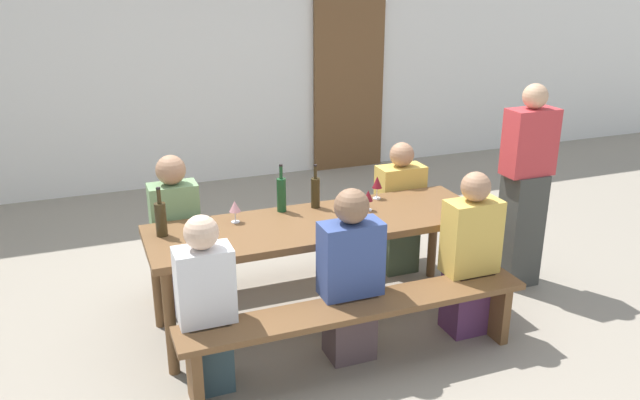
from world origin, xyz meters
The scene contains 20 objects.
ground_plane centered at (0.00, 0.00, 0.00)m, with size 24.00×24.00×0.00m, color gray.
back_wall centered at (0.00, 3.52, 1.60)m, with size 14.00×0.20×3.20m, color white.
wooden_door centered at (1.68, 3.38, 1.05)m, with size 0.90×0.06×2.10m, color brown.
tasting_table centered at (0.00, 0.00, 0.67)m, with size 2.33×0.72×0.75m.
bench_near centered at (0.00, -0.66, 0.36)m, with size 2.23×0.30×0.45m.
bench_far centered at (0.00, 0.66, 0.36)m, with size 2.23×0.30×0.45m.
wine_bottle_0 centered at (0.06, 0.26, 0.87)m, with size 0.06×0.06×0.32m.
wine_bottle_1 centered at (-1.04, 0.12, 0.87)m, with size 0.07×0.07×0.33m.
wine_bottle_2 centered at (-0.19, 0.27, 0.88)m, with size 0.07×0.07×0.34m.
wine_glass_0 centered at (-0.77, -0.04, 0.87)m, with size 0.08×0.08×0.16m.
wine_glass_1 centered at (0.56, 0.27, 0.87)m, with size 0.07×0.07×0.17m.
wine_glass_2 centered at (-0.54, 0.18, 0.86)m, with size 0.08×0.08×0.15m.
wine_glass_3 centered at (0.39, 0.06, 0.86)m, with size 0.07×0.07×0.15m.
wine_glass_4 centered at (0.27, 0.12, 0.85)m, with size 0.07×0.07×0.15m.
seated_guest_near_0 centered at (-0.90, -0.51, 0.53)m, with size 0.33×0.24×1.10m.
seated_guest_near_1 centered at (0.01, -0.51, 0.55)m, with size 0.39×0.24×1.14m.
seated_guest_near_2 centered at (0.88, -0.51, 0.55)m, with size 0.36×0.24×1.15m.
seated_guest_far_0 centered at (-0.90, 0.51, 0.57)m, with size 0.34×0.24×1.17m.
seated_guest_far_1 centered at (0.89, 0.51, 0.52)m, with size 0.38×0.24×1.09m.
standing_host centered at (1.66, -0.04, 0.77)m, with size 0.38×0.24×1.59m.
Camera 1 is at (-1.46, -3.78, 2.36)m, focal length 35.88 mm.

